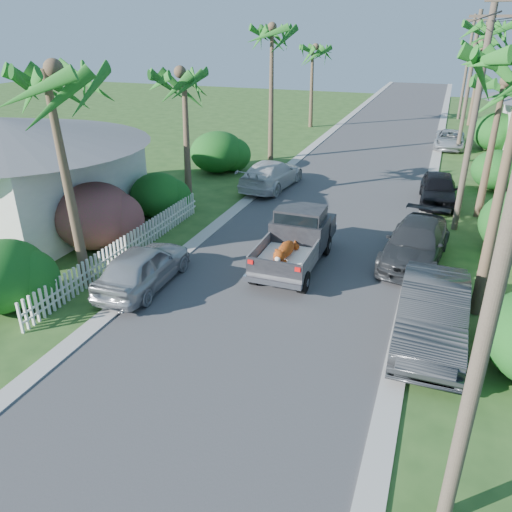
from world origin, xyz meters
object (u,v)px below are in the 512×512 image
at_px(palm_l_b, 183,73).
at_px(parked_car_lf, 271,175).
at_px(palm_l_c, 272,28).
at_px(utility_pole_c, 469,84).
at_px(palm_l_a, 49,70).
at_px(house_left, 7,176).
at_px(parked_car_rd, 450,140).
at_px(palm_r_c, 491,25).
at_px(parked_car_ln, 143,267).
at_px(palm_r_d, 483,43).
at_px(utility_pole_a, 494,295).
at_px(palm_r_b, 504,82).
at_px(pickup_truck, 298,237).
at_px(parked_car_rm, 416,243).
at_px(palm_l_d, 313,47).
at_px(utility_pole_b, 473,122).
at_px(parked_car_rn, 432,314).
at_px(utility_pole_d, 467,67).
at_px(parked_car_rf, 439,189).

bearing_deg(palm_l_b, parked_car_lf, 53.17).
height_order(palm_l_c, utility_pole_c, palm_l_c).
relative_size(palm_l_a, house_left, 0.91).
height_order(parked_car_rd, palm_r_c, palm_r_c).
height_order(parked_car_ln, palm_r_d, palm_r_d).
distance_m(parked_car_ln, utility_pole_a, 12.00).
relative_size(palm_l_c, utility_pole_a, 1.02).
height_order(palm_r_b, utility_pole_c, utility_pole_c).
bearing_deg(pickup_truck, parked_car_rm, 21.31).
distance_m(pickup_truck, parked_car_rm, 4.42).
xyz_separation_m(palm_l_d, utility_pole_b, (12.10, -21.00, -1.84)).
distance_m(pickup_truck, parked_car_rn, 6.13).
distance_m(parked_car_rd, palm_l_a, 29.58).
distance_m(parked_car_rd, parked_car_ln, 27.53).
distance_m(palm_l_a, palm_l_b, 9.05).
height_order(utility_pole_a, utility_pole_d, same).
bearing_deg(parked_car_rn, parked_car_rf, 91.19).
bearing_deg(palm_l_b, parked_car_ln, -72.78).
xyz_separation_m(parked_car_rm, parked_car_lf, (-8.05, 6.92, 0.02)).
xyz_separation_m(parked_car_rm, house_left, (-17.19, -2.00, 1.39)).
bearing_deg(palm_l_c, parked_car_rm, -51.91).
height_order(parked_car_rm, utility_pole_b, utility_pole_b).
distance_m(palm_r_d, utility_pole_c, 12.22).
relative_size(palm_l_a, palm_l_b, 1.11).
height_order(palm_r_b, utility_pole_a, utility_pole_a).
height_order(parked_car_lf, palm_r_b, palm_r_b).
bearing_deg(palm_l_d, palm_l_a, -89.45).
bearing_deg(palm_r_b, parked_car_ln, -133.77).
distance_m(parked_car_rn, palm_l_d, 32.85).
bearing_deg(parked_car_rn, parked_car_ln, -179.76).
distance_m(palm_l_d, utility_pole_c, 13.63).
bearing_deg(palm_r_d, palm_l_b, -115.41).
relative_size(palm_l_b, palm_r_b, 1.03).
bearing_deg(parked_car_rf, utility_pole_c, 82.19).
distance_m(parked_car_rf, parked_car_ln, 15.52).
bearing_deg(pickup_truck, utility_pole_d, 81.19).
bearing_deg(parked_car_lf, palm_l_a, 84.79).
relative_size(parked_car_rf, house_left, 0.48).
relative_size(parked_car_ln, palm_r_d, 0.54).
distance_m(pickup_truck, utility_pole_a, 11.48).
height_order(house_left, utility_pole_b, utility_pole_b).
distance_m(palm_l_a, utility_pole_b, 15.64).
xyz_separation_m(parked_car_rf, utility_pole_c, (0.88, 11.62, 3.87)).
xyz_separation_m(palm_l_c, house_left, (-7.00, -15.00, -5.79)).
xyz_separation_m(palm_l_a, utility_pole_b, (11.80, 10.00, -2.33)).
bearing_deg(palm_l_b, house_left, -141.12).
relative_size(pickup_truck, palm_l_c, 0.56).
bearing_deg(pickup_truck, parked_car_lf, 114.86).
bearing_deg(palm_r_d, house_left, -120.58).
height_order(palm_l_b, utility_pole_b, utility_pole_b).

